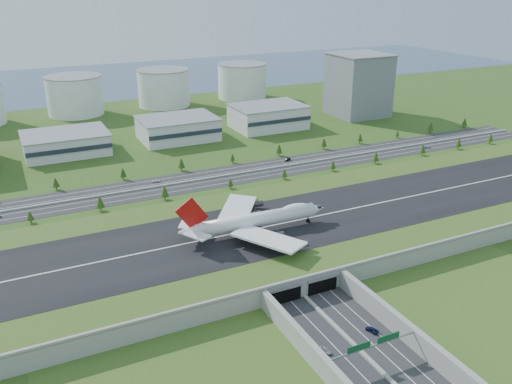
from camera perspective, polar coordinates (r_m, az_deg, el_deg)
name	(u,v)px	position (r m, az deg, el deg)	size (l,w,h in m)	color
ground	(252,245)	(262.92, -0.47, -5.62)	(1200.00, 1200.00, 0.00)	#204615
airfield_deck	(252,238)	(260.97, -0.47, -4.82)	(520.00, 100.00, 9.20)	gray
underpass_road	(381,363)	(190.31, 12.99, -17.12)	(38.80, 120.40, 8.00)	#28282B
sign_gantry_near	(373,346)	(190.77, 12.25, -15.59)	(38.70, 0.70, 9.80)	gray
north_expressway	(187,182)	(343.86, -7.23, 1.05)	(560.00, 36.00, 0.12)	#28282B
tree_row	(217,170)	(348.52, -4.10, 2.31)	(503.91, 48.70, 8.39)	#3D2819
hangar_mid_a	(66,143)	(418.80, -19.38, 4.86)	(58.00, 42.00, 15.00)	silver
hangar_mid_b	(178,129)	(434.76, -8.24, 6.62)	(58.00, 42.00, 17.00)	silver
hangar_mid_c	(268,117)	(463.70, 1.28, 7.93)	(58.00, 42.00, 19.00)	silver
office_tower	(358,85)	(512.96, 10.73, 10.98)	(46.00, 46.00, 55.00)	slate
fuel_tank_b	(75,96)	(535.20, -18.55, 9.59)	(50.00, 50.00, 35.00)	silver
fuel_tank_c	(164,88)	(551.85, -9.69, 10.75)	(50.00, 50.00, 35.00)	silver
fuel_tank_d	(242,81)	(580.59, -1.48, 11.59)	(50.00, 50.00, 35.00)	silver
bay_water	(85,81)	(708.63, -17.57, 11.05)	(1200.00, 260.00, 0.06)	#3A4F6E
boeing_747	(255,220)	(254.37, -0.10, -2.95)	(75.41, 71.19, 23.30)	white
car_0	(326,350)	(196.51, 7.40, -16.18)	(1.81, 4.50, 1.53)	#BCBCC1
car_2	(372,330)	(208.66, 12.11, -14.00)	(2.39, 5.18, 1.44)	#0B1539
car_5	(287,159)	(381.16, 3.31, 3.44)	(1.82, 5.22, 1.72)	black
car_6	(426,147)	(428.58, 17.49, 4.54)	(2.73, 5.91, 1.64)	#ACABB0
car_7	(156,181)	(346.60, -10.50, 1.16)	(2.05, 5.04, 1.46)	silver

